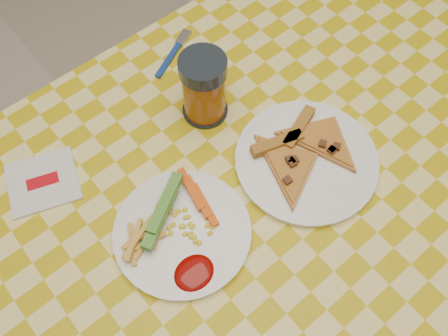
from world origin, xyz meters
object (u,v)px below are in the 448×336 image
Objects in this scene: plate_right at (306,161)px; drink_glass at (204,88)px; table at (257,212)px; plate_left at (182,233)px.

plate_right is 1.79× the size of drink_glass.
plate_left reaches higher than table.
plate_right is (0.25, -0.03, 0.00)m from plate_left.
table is 0.24m from drink_glass.
plate_right is at bearing -7.49° from plate_left.
table is 9.28× the size of drink_glass.
plate_right reaches higher than table.
drink_glass is at bearing 42.70° from plate_left.
plate_left is 0.26m from drink_glass.
table is 5.81× the size of plate_left.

